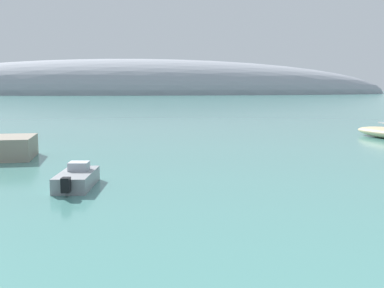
% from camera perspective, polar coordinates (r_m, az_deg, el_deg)
% --- Properties ---
extents(distant_ridge, '(253.98, 65.55, 33.59)m').
position_cam_1_polar(distant_ridge, '(234.56, -7.14, 6.00)').
color(distant_ridge, '#999EA8').
rests_on(distant_ridge, ground).
extents(motorboat_grey_foreground, '(1.82, 4.11, 1.11)m').
position_cam_1_polar(motorboat_grey_foreground, '(23.17, -13.69, -4.06)').
color(motorboat_grey_foreground, gray).
rests_on(motorboat_grey_foreground, water).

